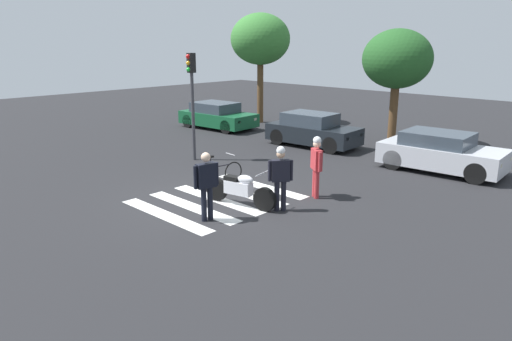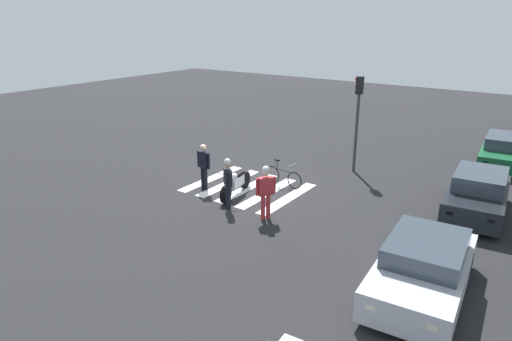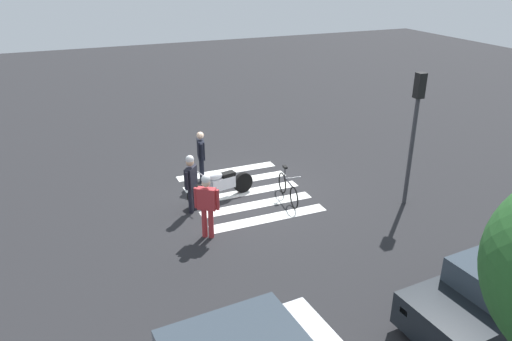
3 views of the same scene
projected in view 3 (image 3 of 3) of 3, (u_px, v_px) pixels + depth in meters
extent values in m
plane|color=#232326|center=(246.00, 192.00, 15.40)|extent=(60.00, 60.00, 0.00)
cylinder|color=black|center=(198.00, 195.00, 14.49)|extent=(0.66, 0.27, 0.65)
cylinder|color=black|center=(243.00, 183.00, 15.30)|extent=(0.66, 0.27, 0.65)
cube|color=silver|center=(222.00, 183.00, 14.85)|extent=(0.84, 0.43, 0.36)
ellipsoid|color=silver|center=(215.00, 177.00, 14.62)|extent=(0.52, 0.33, 0.24)
cube|color=black|center=(228.00, 174.00, 14.85)|extent=(0.48, 0.32, 0.12)
cylinder|color=#A5A5AD|center=(199.00, 173.00, 14.25)|extent=(0.16, 0.61, 0.04)
torus|color=black|center=(294.00, 198.00, 14.31)|extent=(0.12, 0.67, 0.67)
torus|color=black|center=(282.00, 183.00, 15.26)|extent=(0.12, 0.67, 0.67)
cylinder|color=black|center=(288.00, 182.00, 14.67)|extent=(0.14, 0.83, 0.04)
cylinder|color=black|center=(285.00, 172.00, 14.89)|extent=(0.04, 0.04, 0.34)
cube|color=black|center=(285.00, 167.00, 14.82)|extent=(0.12, 0.21, 0.06)
cylinder|color=#99999E|center=(293.00, 178.00, 14.17)|extent=(0.46, 0.08, 0.03)
cylinder|color=black|center=(191.00, 200.00, 14.01)|extent=(0.14, 0.14, 0.81)
cylinder|color=black|center=(193.00, 197.00, 14.17)|extent=(0.14, 0.14, 0.81)
cube|color=black|center=(191.00, 177.00, 13.81)|extent=(0.45, 0.50, 0.58)
sphere|color=tan|center=(190.00, 163.00, 13.64)|extent=(0.22, 0.22, 0.22)
cylinder|color=black|center=(187.00, 181.00, 13.56)|extent=(0.09, 0.09, 0.55)
cylinder|color=black|center=(195.00, 173.00, 14.07)|extent=(0.09, 0.09, 0.55)
sphere|color=white|center=(190.00, 159.00, 13.60)|extent=(0.23, 0.23, 0.23)
cylinder|color=black|center=(202.00, 169.00, 15.99)|extent=(0.14, 0.14, 0.87)
cylinder|color=black|center=(202.00, 171.00, 15.83)|extent=(0.14, 0.14, 0.87)
cube|color=black|center=(201.00, 149.00, 15.62)|extent=(0.29, 0.53, 0.61)
sphere|color=beige|center=(200.00, 135.00, 15.43)|extent=(0.23, 0.23, 0.23)
cylinder|color=black|center=(200.00, 146.00, 15.89)|extent=(0.09, 0.09, 0.58)
cylinder|color=black|center=(202.00, 153.00, 15.35)|extent=(0.09, 0.09, 0.58)
cylinder|color=#B22D33|center=(211.00, 223.00, 12.77)|extent=(0.14, 0.14, 0.83)
cylinder|color=#B22D33|center=(204.00, 223.00, 12.80)|extent=(0.14, 0.14, 0.83)
cube|color=#B22D33|center=(207.00, 199.00, 12.50)|extent=(0.51, 0.44, 0.59)
sphere|color=beige|center=(206.00, 183.00, 12.32)|extent=(0.23, 0.23, 0.23)
cylinder|color=#B22D33|center=(218.00, 200.00, 12.44)|extent=(0.09, 0.09, 0.56)
cylinder|color=#B22D33|center=(196.00, 198.00, 12.56)|extent=(0.09, 0.09, 0.56)
sphere|color=white|center=(206.00, 179.00, 12.28)|extent=(0.24, 0.24, 0.24)
cube|color=silver|center=(227.00, 171.00, 16.92)|extent=(3.50, 0.45, 0.01)
cube|color=silver|center=(236.00, 181.00, 16.15)|extent=(3.50, 0.45, 0.01)
cube|color=silver|center=(246.00, 192.00, 15.39)|extent=(3.50, 0.45, 0.01)
cube|color=silver|center=(257.00, 204.00, 14.63)|extent=(3.50, 0.45, 0.01)
cube|color=silver|center=(269.00, 218.00, 13.87)|extent=(3.50, 0.45, 0.01)
cylinder|color=black|center=(419.00, 309.00, 9.77)|extent=(0.71, 0.27, 0.69)
cylinder|color=black|center=(509.00, 273.00, 10.87)|extent=(0.71, 0.27, 0.69)
cube|color=black|center=(498.00, 303.00, 9.63)|extent=(4.03, 1.99, 0.71)
cube|color=#333D47|center=(511.00, 274.00, 9.46)|extent=(2.22, 1.65, 0.52)
cube|color=#F2EDCC|center=(405.00, 311.00, 9.24)|extent=(0.09, 0.21, 0.12)
cylinder|color=black|center=(275.00, 335.00, 9.09)|extent=(0.71, 0.27, 0.69)
cylinder|color=#38383D|center=(411.00, 153.00, 14.09)|extent=(0.12, 0.12, 3.25)
cube|color=black|center=(420.00, 85.00, 13.30)|extent=(0.25, 0.25, 0.70)
sphere|color=red|center=(418.00, 76.00, 13.32)|extent=(0.16, 0.16, 0.16)
sphere|color=orange|center=(417.00, 84.00, 13.41)|extent=(0.16, 0.16, 0.16)
sphere|color=green|center=(416.00, 93.00, 13.50)|extent=(0.16, 0.16, 0.16)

